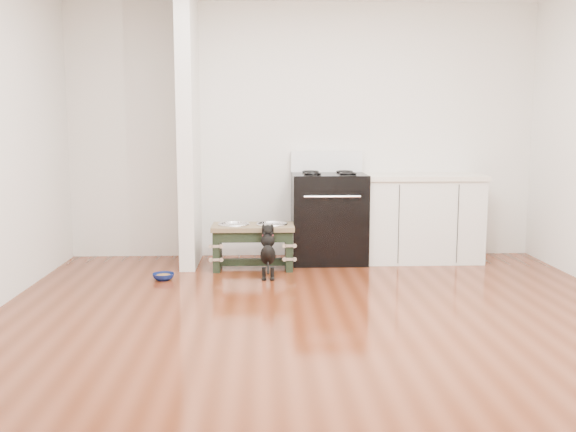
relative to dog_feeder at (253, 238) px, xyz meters
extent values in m
plane|color=#4F1F0E|center=(0.53, -1.81, -0.32)|extent=(5.00, 5.00, 0.00)
plane|color=silver|center=(0.53, 0.69, 1.03)|extent=(5.00, 0.00, 5.00)
plane|color=silver|center=(0.53, -4.31, 1.03)|extent=(5.00, 0.00, 5.00)
cube|color=silver|center=(-0.64, 0.29, 1.03)|extent=(0.15, 0.80, 2.70)
cube|color=black|center=(0.78, 0.34, 0.14)|extent=(0.76, 0.65, 0.92)
cube|color=black|center=(0.78, 0.03, 0.08)|extent=(0.58, 0.02, 0.50)
cylinder|color=silver|center=(0.78, -0.01, 0.40)|extent=(0.56, 0.02, 0.02)
cube|color=white|center=(0.78, 0.62, 0.71)|extent=(0.76, 0.08, 0.22)
torus|color=black|center=(0.60, 0.20, 0.62)|extent=(0.18, 0.18, 0.02)
torus|color=black|center=(0.96, 0.20, 0.62)|extent=(0.18, 0.18, 0.02)
torus|color=black|center=(0.60, 0.48, 0.62)|extent=(0.18, 0.18, 0.02)
torus|color=black|center=(0.96, 0.48, 0.62)|extent=(0.18, 0.18, 0.02)
cube|color=silver|center=(1.76, 0.37, 0.11)|extent=(1.20, 0.60, 0.86)
cube|color=beige|center=(1.76, 0.37, 0.57)|extent=(1.24, 0.64, 0.05)
cube|color=black|center=(1.76, 0.11, -0.27)|extent=(1.20, 0.06, 0.10)
cube|color=black|center=(-0.35, 0.01, -0.12)|extent=(0.07, 0.39, 0.40)
cube|color=black|center=(0.35, 0.01, -0.12)|extent=(0.07, 0.39, 0.40)
cube|color=black|center=(0.00, -0.17, 0.03)|extent=(0.64, 0.03, 0.10)
cube|color=black|center=(0.00, 0.01, -0.25)|extent=(0.64, 0.07, 0.07)
cube|color=brown|center=(0.00, 0.01, 0.10)|extent=(0.81, 0.43, 0.04)
cylinder|color=silver|center=(-0.19, 0.01, 0.11)|extent=(0.28, 0.28, 0.05)
cylinder|color=silver|center=(0.19, 0.01, 0.11)|extent=(0.28, 0.28, 0.05)
torus|color=silver|center=(-0.19, 0.01, 0.13)|extent=(0.31, 0.31, 0.02)
torus|color=silver|center=(0.19, 0.01, 0.13)|extent=(0.31, 0.31, 0.02)
cylinder|color=black|center=(0.10, -0.49, -0.25)|extent=(0.04, 0.04, 0.12)
cylinder|color=black|center=(0.18, -0.49, -0.25)|extent=(0.04, 0.04, 0.12)
sphere|color=black|center=(0.10, -0.50, -0.30)|extent=(0.04, 0.04, 0.04)
sphere|color=black|center=(0.18, -0.50, -0.30)|extent=(0.04, 0.04, 0.04)
ellipsoid|color=black|center=(0.14, -0.41, -0.09)|extent=(0.14, 0.33, 0.29)
sphere|color=black|center=(0.14, -0.31, 0.02)|extent=(0.13, 0.13, 0.13)
sphere|color=black|center=(0.14, -0.27, 0.11)|extent=(0.11, 0.11, 0.11)
sphere|color=black|center=(0.11, -0.19, 0.11)|extent=(0.04, 0.04, 0.04)
sphere|color=black|center=(0.18, -0.19, 0.11)|extent=(0.04, 0.04, 0.04)
cylinder|color=black|center=(0.14, -0.54, -0.19)|extent=(0.02, 0.09, 0.11)
torus|color=#BF3843|center=(0.14, -0.29, 0.07)|extent=(0.11, 0.07, 0.10)
imported|color=#0B1851|center=(-0.82, -0.44, -0.28)|extent=(0.24, 0.24, 0.06)
cylinder|color=#553B18|center=(-0.82, -0.44, -0.28)|extent=(0.13, 0.13, 0.03)
camera|label=1|loc=(0.10, -6.25, 1.09)|focal=40.00mm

